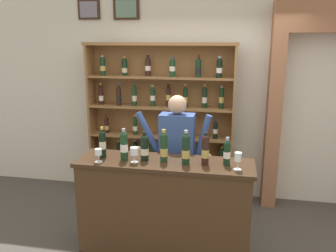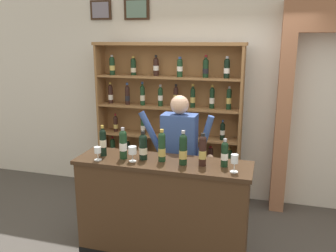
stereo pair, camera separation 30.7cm
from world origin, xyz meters
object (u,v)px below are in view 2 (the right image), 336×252
Objects in this scene: tasting_bottle_prosecco at (143,146)px; tasting_bottle_rosso at (183,149)px; wine_glass_right at (98,151)px; tasting_counter at (163,209)px; wine_glass_spare at (234,160)px; wine_shelf at (168,120)px; shopkeeper at (179,151)px; wine_glass_center at (132,151)px; tasting_bottle_chianti at (203,150)px; tasting_bottle_super_tuscan at (225,154)px; tasting_bottle_grappa at (162,147)px; tasting_bottle_brunello at (103,141)px; tasting_bottle_bianco at (123,144)px.

tasting_bottle_prosecco is 0.42m from tasting_bottle_rosso.
tasting_counter is at bearing 13.20° from wine_glass_right.
tasting_counter is 0.95m from wine_glass_spare.
shopkeeper is (0.36, -0.83, -0.15)m from wine_shelf.
tasting_bottle_prosecco is at bearing 49.76° from wine_glass_center.
tasting_bottle_chianti is (0.18, 0.02, -0.00)m from tasting_bottle_rosso.
shopkeeper reaches higher than tasting_counter.
shopkeeper is 5.93× the size of tasting_bottle_super_tuscan.
tasting_bottle_rosso reaches higher than tasting_bottle_super_tuscan.
wine_glass_center is at bearing -162.98° from tasting_bottle_grappa.
tasting_counter is at bearing -76.35° from wine_shelf.
tasting_bottle_super_tuscan is 0.16m from wine_glass_spare.
tasting_bottle_prosecco is 0.19m from tasting_bottle_grappa.
wine_glass_right is at bearing -86.29° from tasting_bottle_brunello.
wine_shelf reaches higher than tasting_counter.
tasting_bottle_rosso is at bearing 6.16° from wine_glass_center.
shopkeeper reaches higher than wine_glass_spare.
shopkeeper reaches higher than tasting_bottle_rosso.
tasting_bottle_grappa is (0.32, -1.35, 0.05)m from wine_shelf.
wine_shelf is 15.91× the size of wine_glass_right.
tasting_bottle_grappa reaches higher than tasting_bottle_chianti.
tasting_bottle_brunello is at bearing -179.44° from tasting_counter.
tasting_bottle_chianti reaches higher than tasting_bottle_prosecco.
tasting_bottle_grappa is 0.29m from wine_glass_center.
shopkeeper is 0.94m from wine_glass_right.
tasting_bottle_prosecco is 0.87× the size of tasting_bottle_rosso.
tasting_bottle_prosecco is 1.74× the size of wine_glass_spare.
tasting_bottle_chianti is 1.90× the size of wine_glass_spare.
tasting_bottle_brunello is at bearing 179.80° from tasting_bottle_chianti.
wine_glass_spare is at bearing 2.14° from wine_glass_right.
wine_glass_right is at bearing -172.38° from tasting_bottle_rosso.
tasting_bottle_bianco is at bearing 154.84° from wine_glass_center.
wine_shelf is 6.72× the size of tasting_bottle_grappa.
wine_glass_spare is at bearing -15.80° from tasting_bottle_chianti.
tasting_bottle_prosecco is at bearing 173.56° from wine_glass_spare.
tasting_bottle_prosecco is at bearing 178.35° from tasting_counter.
tasting_bottle_rosso is 2.19× the size of wine_glass_center.
tasting_bottle_rosso is 0.50m from wine_glass_center.
tasting_bottle_chianti is at bearing -61.83° from wine_shelf.
tasting_bottle_grappa is at bearing 172.55° from wine_glass_spare.
wine_glass_right is (-1.02, -0.14, -0.06)m from tasting_bottle_chianti.
tasting_bottle_bianco is at bearing 27.35° from wine_glass_right.
wine_glass_spare is at bearing -7.45° from tasting_bottle_grappa.
tasting_bottle_super_tuscan reaches higher than wine_glass_spare.
tasting_bottle_rosso is at bearing -7.77° from tasting_bottle_grappa.
tasting_bottle_grappa is (0.63, 0.00, -0.00)m from tasting_bottle_brunello.
tasting_counter is 6.03× the size of tasting_bottle_prosecco.
wine_glass_spare is at bearing -42.53° from shopkeeper.
tasting_bottle_rosso is (0.85, -0.03, 0.00)m from tasting_bottle_brunello.
tasting_bottle_chianti is 1.03m from wine_glass_right.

